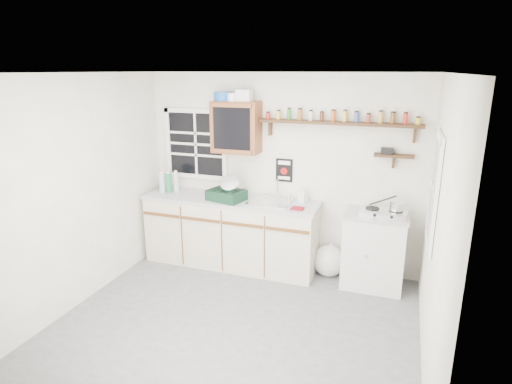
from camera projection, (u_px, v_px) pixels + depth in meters
room at (234, 208)px, 4.08m from camera, size 3.64×3.24×2.54m
main_cabinet at (231, 232)px, 5.66m from camera, size 2.31×0.63×0.92m
right_cabinet at (374, 250)px, 5.10m from camera, size 0.73×0.57×0.91m
sink at (270, 202)px, 5.37m from camera, size 0.52×0.44×0.29m
upper_cabinet at (236, 127)px, 5.41m from camera, size 0.60×0.32×0.65m
upper_cabinet_clutter at (231, 96)px, 5.32m from camera, size 0.50×0.24×0.14m
spice_shelf at (340, 122)px, 5.03m from camera, size 1.91×0.18×0.35m
secondary_shelf at (392, 155)px, 4.94m from camera, size 0.45×0.16×0.24m
warning_sign at (284, 170)px, 5.50m from camera, size 0.22×0.02×0.30m
window_back at (196, 144)px, 5.82m from camera, size 0.93×0.03×0.98m
window_right at (435, 190)px, 3.96m from camera, size 0.03×0.78×1.08m
water_bottles at (169, 182)px, 5.79m from camera, size 0.25×0.15×0.30m
dish_rack at (228, 192)px, 5.43m from camera, size 0.51×0.43×0.33m
soap_bottle at (303, 195)px, 5.35m from camera, size 0.12×0.12×0.20m
rag at (297, 208)px, 5.10m from camera, size 0.15×0.14×0.02m
hotplate at (384, 212)px, 4.93m from camera, size 0.54×0.32×0.08m
saucepan at (396, 207)px, 4.87m from camera, size 0.38×0.17×0.16m
trash_bag at (329, 260)px, 5.41m from camera, size 0.41×0.37×0.47m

